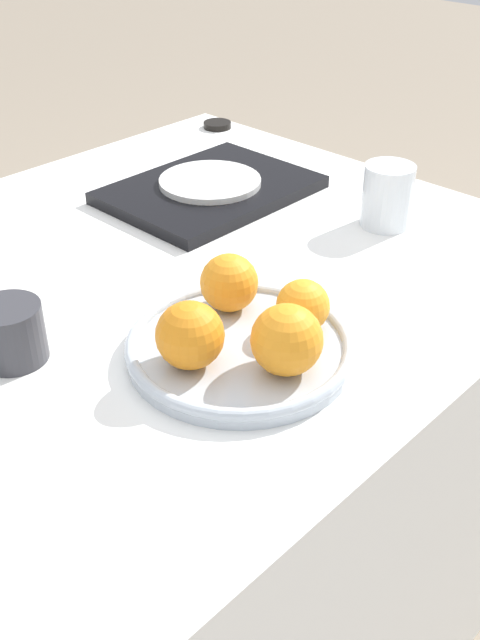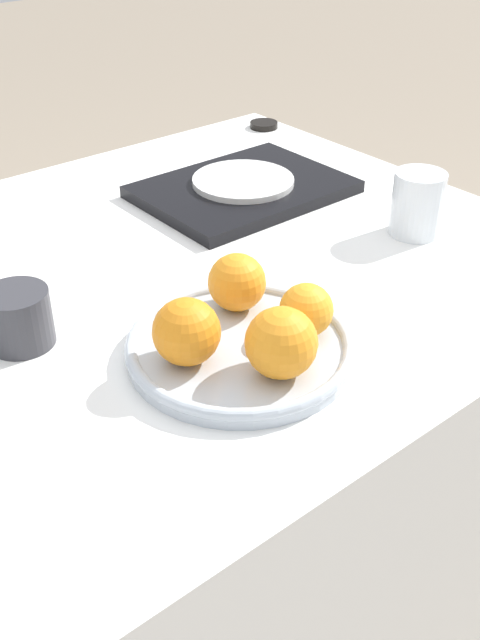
% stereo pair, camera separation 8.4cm
% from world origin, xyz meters
% --- Properties ---
extents(table, '(1.33, 0.90, 0.75)m').
position_xyz_m(table, '(0.00, 0.00, 0.37)').
color(table, white).
rests_on(table, ground_plane).
extents(fruit_platter, '(0.27, 0.27, 0.02)m').
position_xyz_m(fruit_platter, '(0.06, -0.23, 0.76)').
color(fruit_platter, '#B2BCC6').
rests_on(fruit_platter, table).
extents(orange_0, '(0.08, 0.08, 0.08)m').
position_xyz_m(orange_0, '(0.06, -0.30, 0.80)').
color(orange_0, orange).
rests_on(orange_0, fruit_platter).
extents(orange_1, '(0.06, 0.06, 0.06)m').
position_xyz_m(orange_1, '(0.14, -0.26, 0.79)').
color(orange_1, orange).
rests_on(orange_1, fruit_platter).
extents(orange_2, '(0.07, 0.07, 0.07)m').
position_xyz_m(orange_2, '(0.11, -0.16, 0.80)').
color(orange_2, orange).
rests_on(orange_2, fruit_platter).
extents(orange_3, '(0.08, 0.08, 0.08)m').
position_xyz_m(orange_3, '(-0.00, -0.21, 0.80)').
color(orange_3, orange).
rests_on(orange_3, fruit_platter).
extents(water_glass, '(0.08, 0.08, 0.10)m').
position_xyz_m(water_glass, '(0.47, -0.15, 0.79)').
color(water_glass, silver).
rests_on(water_glass, table).
extents(serving_tray, '(0.33, 0.24, 0.02)m').
position_xyz_m(serving_tray, '(0.36, 0.13, 0.76)').
color(serving_tray, black).
rests_on(serving_tray, table).
extents(side_plate, '(0.17, 0.17, 0.01)m').
position_xyz_m(side_plate, '(0.36, 0.13, 0.77)').
color(side_plate, silver).
rests_on(side_plate, serving_tray).
extents(cup_0, '(0.08, 0.08, 0.07)m').
position_xyz_m(cup_0, '(-0.12, -0.04, 0.78)').
color(cup_0, '#333338').
rests_on(cup_0, table).
extents(napkin, '(0.15, 0.15, 0.01)m').
position_xyz_m(napkin, '(-0.28, -0.31, 0.75)').
color(napkin, white).
rests_on(napkin, table).
extents(soy_dish, '(0.06, 0.06, 0.01)m').
position_xyz_m(soy_dish, '(0.62, 0.36, 0.75)').
color(soy_dish, black).
rests_on(soy_dish, table).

